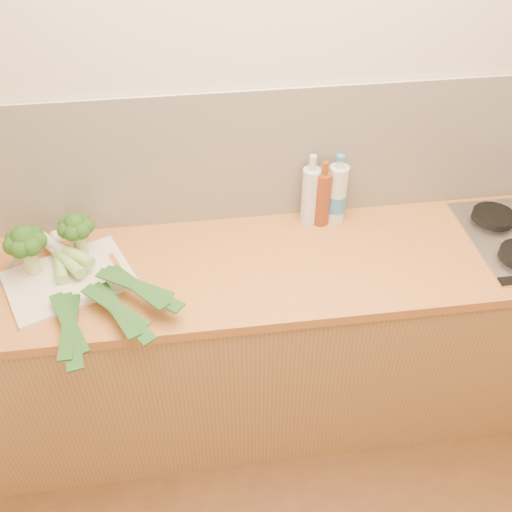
{
  "coord_description": "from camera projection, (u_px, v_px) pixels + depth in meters",
  "views": [
    {
      "loc": [
        -0.32,
        -0.36,
        2.3
      ],
      "look_at": [
        -0.12,
        1.1,
        1.02
      ],
      "focal_mm": 40.0,
      "sensor_mm": 36.0,
      "label": 1
    }
  ],
  "objects": [
    {
      "name": "water_bottle",
      "position": [
        337.0,
        196.0,
        2.23
      ],
      "size": [
        0.08,
        0.08,
        0.28
      ],
      "color": "silver",
      "rests_on": "counter"
    },
    {
      "name": "oil_tin",
      "position": [
        322.0,
        196.0,
        2.22
      ],
      "size": [
        0.08,
        0.05,
        0.26
      ],
      "color": "olive",
      "rests_on": "counter"
    },
    {
      "name": "counter",
      "position": [
        281.0,
        340.0,
        2.41
      ],
      "size": [
        3.2,
        0.62,
        0.9
      ],
      "color": "#AE7648",
      "rests_on": "ground"
    },
    {
      "name": "leek_mid",
      "position": [
        79.0,
        272.0,
        1.98
      ],
      "size": [
        0.45,
        0.61,
        0.04
      ],
      "rotation": [
        0.0,
        0.0,
        0.61
      ],
      "color": "white",
      "rests_on": "chopping_board"
    },
    {
      "name": "leek_front",
      "position": [
        62.0,
        280.0,
        1.98
      ],
      "size": [
        0.2,
        0.68,
        0.04
      ],
      "rotation": [
        0.0,
        0.0,
        0.21
      ],
      "color": "white",
      "rests_on": "chopping_board"
    },
    {
      "name": "glass_bottle",
      "position": [
        310.0,
        195.0,
        2.21
      ],
      "size": [
        0.07,
        0.07,
        0.3
      ],
      "color": "silver",
      "rests_on": "counter"
    },
    {
      "name": "leek_back",
      "position": [
        95.0,
        265.0,
        1.98
      ],
      "size": [
        0.5,
        0.45,
        0.04
      ],
      "rotation": [
        0.0,
        0.0,
        0.85
      ],
      "color": "white",
      "rests_on": "chopping_board"
    },
    {
      "name": "broccoli_left",
      "position": [
        25.0,
        242.0,
        1.96
      ],
      "size": [
        0.15,
        0.15,
        0.2
      ],
      "color": "#A2BF6F",
      "rests_on": "chopping_board"
    },
    {
      "name": "broccoli_right",
      "position": [
        76.0,
        228.0,
        2.04
      ],
      "size": [
        0.13,
        0.13,
        0.18
      ],
      "color": "#A2BF6F",
      "rests_on": "chopping_board"
    },
    {
      "name": "room_shell",
      "position": [
        273.0,
        156.0,
        2.15
      ],
      "size": [
        3.5,
        3.5,
        3.5
      ],
      "color": "beige",
      "rests_on": "ground"
    },
    {
      "name": "amber_bottle",
      "position": [
        322.0,
        198.0,
        2.21
      ],
      "size": [
        0.06,
        0.06,
        0.28
      ],
      "color": "brown",
      "rests_on": "counter"
    },
    {
      "name": "chopping_board",
      "position": [
        69.0,
        279.0,
        2.03
      ],
      "size": [
        0.51,
        0.45,
        0.01
      ],
      "primitive_type": "cube",
      "rotation": [
        0.0,
        0.0,
        0.4
      ],
      "color": "silver",
      "rests_on": "counter"
    }
  ]
}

